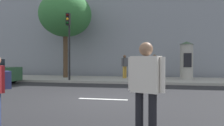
% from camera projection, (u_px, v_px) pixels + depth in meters
% --- Properties ---
extents(ground_plane, '(80.00, 80.00, 0.00)m').
position_uv_depth(ground_plane, '(103.00, 99.00, 7.79)').
color(ground_plane, '#232326').
extents(sidewalk_curb, '(36.00, 4.00, 0.15)m').
position_uv_depth(sidewalk_curb, '(126.00, 80.00, 14.67)').
color(sidewalk_curb, '#9E9B93').
rests_on(sidewalk_curb, ground_plane).
extents(lane_markings, '(25.80, 0.16, 0.01)m').
position_uv_depth(lane_markings, '(103.00, 99.00, 7.79)').
color(lane_markings, silver).
rests_on(lane_markings, ground_plane).
extents(building_backdrop, '(36.00, 5.00, 9.10)m').
position_uv_depth(building_backdrop, '(133.00, 25.00, 19.52)').
color(building_backdrop, gray).
rests_on(building_backdrop, ground_plane).
extents(traffic_light, '(0.24, 0.45, 4.18)m').
position_uv_depth(traffic_light, '(69.00, 35.00, 13.52)').
color(traffic_light, black).
rests_on(traffic_light, sidewalk_curb).
extents(poster_column, '(0.90, 0.90, 2.49)m').
position_uv_depth(poster_column, '(187.00, 60.00, 14.14)').
color(poster_column, '#9E9B93').
rests_on(poster_column, sidewalk_curb).
extents(street_tree, '(3.78, 3.78, 6.17)m').
position_uv_depth(street_tree, '(65.00, 15.00, 15.66)').
color(street_tree, '#4C3826').
rests_on(street_tree, sidewalk_curb).
extents(pedestrian_in_dark_shirt, '(0.62, 0.41, 1.72)m').
position_uv_depth(pedestrian_in_dark_shirt, '(146.00, 83.00, 3.65)').
color(pedestrian_in_dark_shirt, black).
rests_on(pedestrian_in_dark_shirt, ground_plane).
extents(pedestrian_with_backpack, '(0.42, 0.48, 1.62)m').
position_uv_depth(pedestrian_with_backpack, '(125.00, 65.00, 15.06)').
color(pedestrian_with_backpack, '#B78C33').
rests_on(pedestrian_with_backpack, sidewalk_curb).
extents(pedestrian_near_pole, '(0.58, 0.52, 1.62)m').
position_uv_depth(pedestrian_near_pole, '(154.00, 65.00, 13.95)').
color(pedestrian_near_pole, '#1E5938').
rests_on(pedestrian_near_pole, sidewalk_curb).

